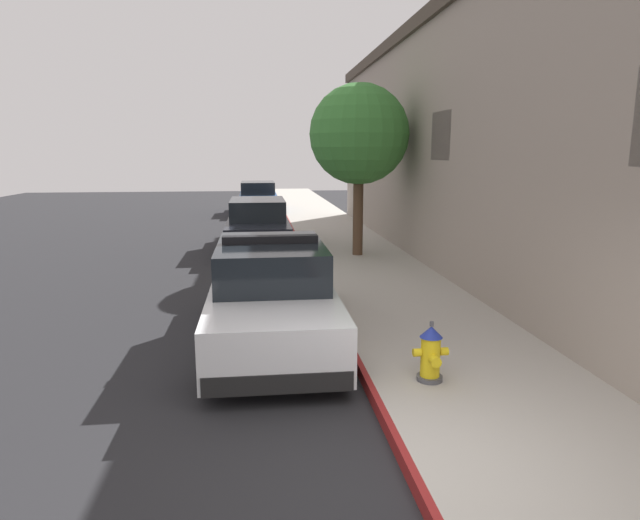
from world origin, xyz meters
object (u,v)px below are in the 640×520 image
object	(u,v)px
parked_car_dark_far	(258,198)
fire_hydrant	(431,354)
police_cruiser	(271,295)
parked_car_silver_ahead	(258,226)
street_tree	(359,135)

from	to	relation	value
parked_car_dark_far	fire_hydrant	size ratio (longest dim) A/B	6.37
police_cruiser	parked_car_silver_ahead	distance (m)	8.41
parked_car_dark_far	street_tree	distance (m)	13.38
parked_car_dark_far	street_tree	bearing A→B (deg)	-78.18
parked_car_silver_ahead	parked_car_dark_far	size ratio (longest dim) A/B	1.00
police_cruiser	parked_car_dark_far	bearing A→B (deg)	90.32
police_cruiser	street_tree	bearing A→B (deg)	68.02
parked_car_silver_ahead	parked_car_dark_far	xyz separation A→B (m)	(0.06, 10.80, 0.00)
parked_car_silver_ahead	street_tree	world-z (taller)	street_tree
parked_car_silver_ahead	street_tree	distance (m)	4.35
parked_car_dark_far	police_cruiser	bearing A→B (deg)	-89.68
parked_car_silver_ahead	parked_car_dark_far	distance (m)	10.80
parked_car_silver_ahead	fire_hydrant	distance (m)	10.80
parked_car_silver_ahead	parked_car_dark_far	world-z (taller)	same
parked_car_dark_far	fire_hydrant	bearing A→B (deg)	-84.68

